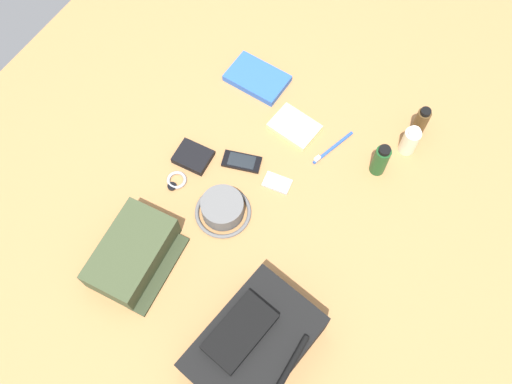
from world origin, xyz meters
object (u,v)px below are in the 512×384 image
cologne_bottle (421,122)px  backpack (253,345)px  paperback_novel (257,78)px  wallet (193,157)px  wristwatch (176,181)px  toothbrush (331,149)px  cell_phone (242,162)px  notepad (295,126)px  media_player (277,183)px  shampoo_bottle (380,160)px  toiletry_pouch (133,254)px  bucket_hat (223,209)px  lotion_bottle (410,141)px

cologne_bottle → backpack: bearing=-6.2°
backpack → paperback_novel: 0.90m
wallet → wristwatch: bearing=-4.3°
toothbrush → wallet: size_ratio=1.51×
cell_phone → wallet: (0.07, -0.14, 0.01)m
backpack → notepad: 0.72m
media_player → shampoo_bottle: bearing=130.3°
wristwatch → wallet: 0.10m
backpack → cologne_bottle: bearing=173.8°
toiletry_pouch → toothbrush: toiletry_pouch is taller
bucket_hat → wallet: 0.21m
toiletry_pouch → shampoo_bottle: 0.79m
cell_phone → notepad: (-0.20, 0.08, 0.00)m
lotion_bottle → wallet: size_ratio=1.02×
media_player → toothbrush: (-0.19, 0.09, 0.00)m
shampoo_bottle → cologne_bottle: bearing=165.9°
backpack → wallet: (-0.41, -0.47, -0.05)m
bucket_hat → paperback_novel: (-0.48, -0.17, -0.02)m
lotion_bottle → toiletry_pouch: bearing=-34.9°
toothbrush → notepad: bearing=-95.2°
cell_phone → media_player: 0.13m
backpack → toiletry_pouch: bearing=-95.5°
toiletry_pouch → toothbrush: (-0.62, 0.32, -0.04)m
backpack → bucket_hat: (-0.30, -0.29, -0.04)m
lotion_bottle → media_player: 0.44m
bucket_hat → cell_phone: bearing=-166.3°
paperback_novel → wristwatch: bearing=-2.0°
cologne_bottle → lotion_bottle: bearing=-0.3°
bucket_hat → media_player: bucket_hat is taller
shampoo_bottle → media_player: bearing=-49.7°
toiletry_pouch → shampoo_bottle: shampoo_bottle is taller
bucket_hat → wristwatch: (-0.01, -0.18, -0.02)m
shampoo_bottle → wallet: size_ratio=1.18×
paperback_novel → wristwatch: (0.46, -0.02, -0.01)m
backpack → notepad: bearing=-159.4°
cologne_bottle → lotion_bottle: size_ratio=1.08×
cologne_bottle → notepad: (0.20, -0.35, -0.05)m
backpack → wristwatch: backpack is taller
bucket_hat → media_player: bearing=152.1°
media_player → wallet: (0.06, -0.27, 0.01)m
bucket_hat → wallet: (-0.11, -0.18, -0.02)m
cell_phone → notepad: size_ratio=0.89×
toiletry_pouch → notepad: bearing=164.4°
lotion_bottle → wristwatch: lotion_bottle is taller
toothbrush → cologne_bottle: bearing=135.3°
toothbrush → wallet: wallet is taller
cologne_bottle → cell_phone: (0.40, -0.43, -0.05)m
bucket_hat → wallet: bucket_hat is taller
lotion_bottle → shampoo_bottle: bearing=-22.7°
bucket_hat → lotion_bottle: bearing=142.2°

